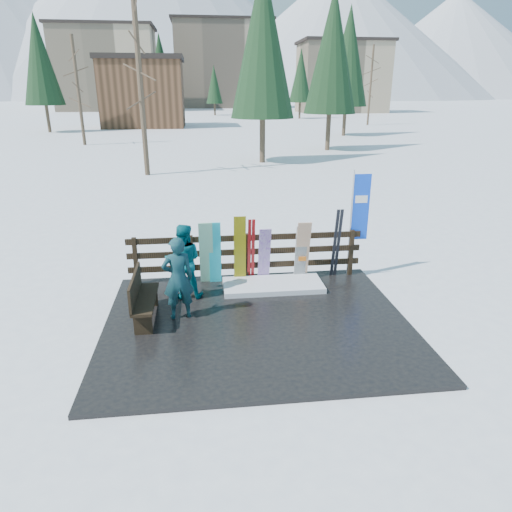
{
  "coord_description": "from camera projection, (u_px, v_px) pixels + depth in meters",
  "views": [
    {
      "loc": [
        -0.98,
        -8.06,
        4.4
      ],
      "look_at": [
        0.1,
        1.0,
        1.1
      ],
      "focal_mm": 32.0,
      "sensor_mm": 36.0,
      "label": 1
    }
  ],
  "objects": [
    {
      "name": "ground",
      "position": [
        257.0,
        325.0,
        9.13
      ],
      "size": [
        700.0,
        700.0,
        0.0
      ],
      "primitive_type": "plane",
      "color": "white",
      "rests_on": "ground"
    },
    {
      "name": "snowboard_2",
      "position": [
        240.0,
        250.0,
        10.65
      ],
      "size": [
        0.28,
        0.23,
        1.67
      ],
      "primitive_type": "cube",
      "rotation": [
        0.12,
        0.0,
        0.0
      ],
      "color": "yellow",
      "rests_on": "deck"
    },
    {
      "name": "trees",
      "position": [
        228.0,
        80.0,
        51.5
      ],
      "size": [
        42.26,
        68.7,
        11.8
      ],
      "color": "#382B1E",
      "rests_on": "ground"
    },
    {
      "name": "mountains",
      "position": [
        181.0,
        17.0,
        297.54
      ],
      "size": [
        520.0,
        260.0,
        120.0
      ],
      "color": "white",
      "rests_on": "ground"
    },
    {
      "name": "snow_patch",
      "position": [
        273.0,
        285.0,
        10.64
      ],
      "size": [
        2.31,
        1.0,
        0.12
      ],
      "primitive_type": "cube",
      "color": "white",
      "rests_on": "deck"
    },
    {
      "name": "ski_pair_b",
      "position": [
        337.0,
        243.0,
        10.96
      ],
      "size": [
        0.17,
        0.32,
        1.75
      ],
      "color": "black",
      "rests_on": "deck"
    },
    {
      "name": "snowboard_4",
      "position": [
        301.0,
        253.0,
        10.86
      ],
      "size": [
        0.28,
        0.23,
        1.39
      ],
      "primitive_type": "cube",
      "rotation": [
        0.15,
        0.0,
        0.0
      ],
      "color": "black",
      "rests_on": "deck"
    },
    {
      "name": "ski_pair_a",
      "position": [
        251.0,
        250.0,
        10.76
      ],
      "size": [
        0.16,
        0.31,
        1.58
      ],
      "color": "#B31617",
      "rests_on": "deck"
    },
    {
      "name": "person_front",
      "position": [
        178.0,
        278.0,
        8.98
      ],
      "size": [
        0.68,
        0.51,
        1.7
      ],
      "primitive_type": "imported",
      "rotation": [
        0.0,
        0.0,
        3.32
      ],
      "color": "#165047",
      "rests_on": "deck"
    },
    {
      "name": "snowboard_0",
      "position": [
        215.0,
        253.0,
        10.6
      ],
      "size": [
        0.28,
        0.31,
        1.55
      ],
      "primitive_type": "cube",
      "rotation": [
        0.18,
        0.0,
        0.0
      ],
      "color": "#22D0E5",
      "rests_on": "deck"
    },
    {
      "name": "rental_flag",
      "position": [
        358.0,
        211.0,
        10.96
      ],
      "size": [
        0.45,
        0.04,
        2.6
      ],
      "color": "silver",
      "rests_on": "deck"
    },
    {
      "name": "snowboard_5",
      "position": [
        303.0,
        251.0,
        10.84
      ],
      "size": [
        0.33,
        0.34,
        1.49
      ],
      "primitive_type": "cube",
      "rotation": [
        0.21,
        0.0,
        0.0
      ],
      "color": "silver",
      "rests_on": "deck"
    },
    {
      "name": "snowboard_1",
      "position": [
        206.0,
        253.0,
        10.58
      ],
      "size": [
        0.32,
        0.38,
        1.56
      ],
      "primitive_type": "cube",
      "rotation": [
        0.22,
        0.0,
        0.0
      ],
      "color": "white",
      "rests_on": "deck"
    },
    {
      "name": "fence",
      "position": [
        246.0,
        253.0,
        10.93
      ],
      "size": [
        5.6,
        0.1,
        1.15
      ],
      "color": "black",
      "rests_on": "deck"
    },
    {
      "name": "deck",
      "position": [
        257.0,
        323.0,
        9.12
      ],
      "size": [
        6.0,
        5.0,
        0.08
      ],
      "primitive_type": "cube",
      "color": "black",
      "rests_on": "ground"
    },
    {
      "name": "resort_buildings",
      "position": [
        206.0,
        68.0,
        113.67
      ],
      "size": [
        73.0,
        87.6,
        22.6
      ],
      "color": "tan",
      "rests_on": "ground"
    },
    {
      "name": "person_back",
      "position": [
        183.0,
        261.0,
        9.93
      ],
      "size": [
        0.85,
        0.68,
        1.67
      ],
      "primitive_type": "imported",
      "rotation": [
        0.0,
        0.0,
        3.08
      ],
      "color": "#06616F",
      "rests_on": "deck"
    },
    {
      "name": "snowboard_3",
      "position": [
        264.0,
        255.0,
        10.76
      ],
      "size": [
        0.28,
        0.38,
        1.37
      ],
      "primitive_type": "cube",
      "rotation": [
        0.25,
        0.0,
        0.0
      ],
      "color": "silver",
      "rests_on": "deck"
    },
    {
      "name": "bench",
      "position": [
        141.0,
        296.0,
        8.99
      ],
      "size": [
        0.41,
        1.5,
        0.97
      ],
      "color": "black",
      "rests_on": "deck"
    }
  ]
}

